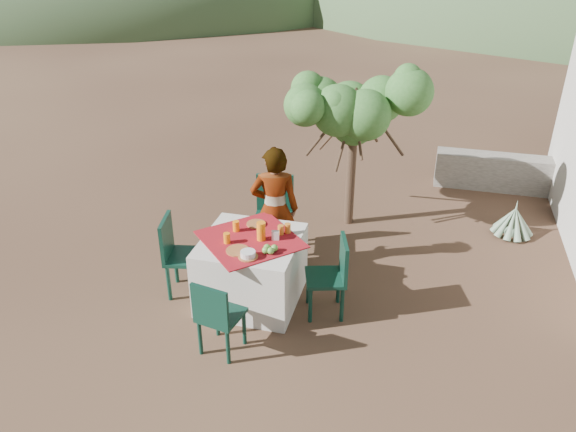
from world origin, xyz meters
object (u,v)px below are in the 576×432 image
object	(u,v)px
agave	(513,222)
juice_pitcher	(261,231)
table	(251,269)
shrub_tree	(359,116)
chair_far	(274,212)
person	(275,210)
chair_right	(333,273)
chair_near	(217,315)
chair_left	(178,252)

from	to	relation	value
agave	juice_pitcher	xyz separation A→B (m)	(-2.80, -2.22, 0.67)
table	shrub_tree	world-z (taller)	shrub_tree
shrub_tree	agave	xyz separation A→B (m)	(2.11, 0.15, -1.33)
chair_far	person	world-z (taller)	person
table	juice_pitcher	bearing A→B (deg)	6.49
chair_right	agave	distance (m)	3.04
table	agave	xyz separation A→B (m)	(2.92, 2.23, -0.19)
chair_right	shrub_tree	bearing A→B (deg)	165.77
chair_near	juice_pitcher	world-z (taller)	juice_pitcher
person	juice_pitcher	xyz separation A→B (m)	(0.05, -0.68, 0.09)
chair_near	shrub_tree	world-z (taller)	shrub_tree
table	chair_left	world-z (taller)	chair_left
chair_far	chair_near	size ratio (longest dim) A/B	1.20
chair_right	shrub_tree	size ratio (longest dim) A/B	0.46
chair_near	agave	world-z (taller)	chair_near
chair_far	shrub_tree	size ratio (longest dim) A/B	0.52
agave	juice_pitcher	bearing A→B (deg)	-141.63
person	juice_pitcher	world-z (taller)	person
person	agave	distance (m)	3.29
chair_left	shrub_tree	size ratio (longest dim) A/B	0.48
shrub_tree	juice_pitcher	xyz separation A→B (m)	(-0.69, -2.07, -0.66)
chair_right	juice_pitcher	bearing A→B (deg)	-109.03
chair_left	shrub_tree	world-z (taller)	shrub_tree
chair_right	person	size ratio (longest dim) A/B	0.57
person	agave	size ratio (longest dim) A/B	2.67
chair_right	person	world-z (taller)	person
person	chair_far	bearing A→B (deg)	-87.68
agave	shrub_tree	bearing A→B (deg)	-175.96
person	juice_pitcher	distance (m)	0.69
chair_right	chair_near	bearing A→B (deg)	-61.92
chair_near	juice_pitcher	xyz separation A→B (m)	(0.15, 0.95, 0.40)
table	chair_right	distance (m)	0.91
chair_far	chair_left	distance (m)	1.37
agave	chair_near	bearing A→B (deg)	-132.95
chair_left	chair_right	size ratio (longest dim) A/B	1.05
chair_left	juice_pitcher	size ratio (longest dim) A/B	4.54
table	chair_right	world-z (taller)	chair_right
chair_far	chair_right	bearing A→B (deg)	-58.27
table	person	bearing A→B (deg)	84.12
chair_far	shrub_tree	xyz separation A→B (m)	(0.85, 1.03, 0.97)
chair_far	juice_pitcher	size ratio (longest dim) A/B	4.89
chair_near	juice_pitcher	size ratio (longest dim) A/B	4.08
person	shrub_tree	world-z (taller)	shrub_tree
shrub_tree	chair_right	bearing A→B (deg)	-87.63
chair_left	juice_pitcher	world-z (taller)	juice_pitcher
chair_right	person	xyz separation A→B (m)	(-0.83, 0.71, 0.28)
table	juice_pitcher	world-z (taller)	juice_pitcher
shrub_tree	agave	size ratio (longest dim) A/B	3.35
table	person	xyz separation A→B (m)	(0.07, 0.69, 0.39)
chair_right	juice_pitcher	world-z (taller)	juice_pitcher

